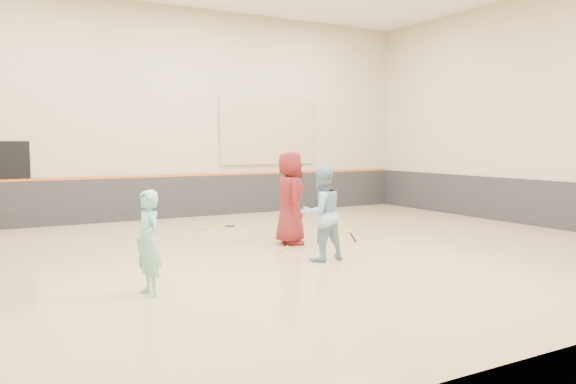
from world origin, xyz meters
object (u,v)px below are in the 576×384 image
instructor (321,213)px  spare_racket (218,226)px  young_man (290,198)px  girl (148,243)px

instructor → spare_racket: bearing=-91.2°
young_man → spare_racket: (-0.39, 3.12, -0.97)m
young_man → instructor: bearing=-174.3°
girl → spare_racket: size_ratio=2.04×
spare_racket → girl: bearing=-120.7°
girl → spare_racket: bearing=142.6°
girl → spare_racket: 6.60m
girl → spare_racket: (3.35, 5.64, -0.73)m
girl → young_man: 4.52m
girl → instructor: size_ratio=0.86×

